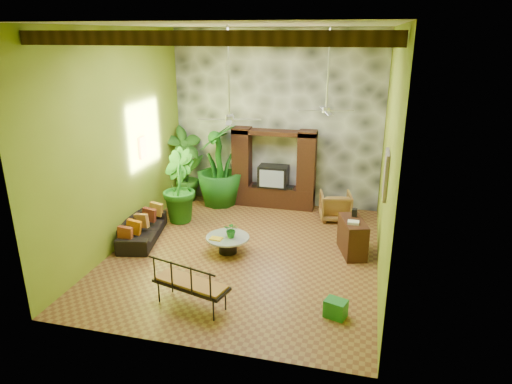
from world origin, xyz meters
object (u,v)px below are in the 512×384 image
(entertainment_center, at_px, (274,175))
(ceiling_fan_front, at_px, (229,109))
(wicker_armchair, at_px, (335,206))
(tall_plant_a, at_px, (185,165))
(tall_plant_b, at_px, (178,186))
(green_bin, at_px, (336,308))
(sofa, at_px, (142,229))
(side_console, at_px, (352,237))
(coffee_table, at_px, (228,242))
(ceiling_fan_back, at_px, (327,101))
(tall_plant_c, at_px, (219,165))
(iron_bench, at_px, (189,282))

(entertainment_center, height_order, ceiling_fan_front, ceiling_fan_front)
(wicker_armchair, bearing_deg, tall_plant_a, -16.39)
(tall_plant_b, relative_size, green_bin, 5.12)
(entertainment_center, relative_size, sofa, 1.23)
(tall_plant_a, distance_m, side_console, 5.63)
(sofa, xyz_separation_m, coffee_table, (2.26, -0.17, -0.03))
(sofa, relative_size, tall_plant_b, 1.00)
(tall_plant_a, bearing_deg, ceiling_fan_back, -22.11)
(ceiling_fan_back, xyz_separation_m, tall_plant_a, (-4.25, 1.73, -2.27))
(coffee_table, xyz_separation_m, side_console, (2.80, 0.66, 0.16))
(tall_plant_c, xyz_separation_m, side_console, (4.00, -2.34, -0.79))
(tall_plant_b, height_order, side_console, tall_plant_b)
(tall_plant_c, distance_m, green_bin, 6.37)
(tall_plant_a, xyz_separation_m, coffee_table, (2.25, -3.02, -0.88))
(sofa, relative_size, coffee_table, 1.94)
(sofa, distance_m, side_console, 5.08)
(ceiling_fan_front, xyz_separation_m, ceiling_fan_back, (1.80, 1.60, 0.00))
(tall_plant_c, height_order, coffee_table, tall_plant_c)
(coffee_table, bearing_deg, iron_bench, -89.84)
(coffee_table, bearing_deg, tall_plant_a, 126.69)
(tall_plant_b, bearing_deg, tall_plant_a, 104.42)
(tall_plant_b, distance_m, coffee_table, 2.54)
(tall_plant_c, bearing_deg, ceiling_fan_back, -28.16)
(ceiling_fan_back, height_order, tall_plant_c, ceiling_fan_back)
(tall_plant_a, xyz_separation_m, iron_bench, (2.26, -5.37, -0.59))
(entertainment_center, height_order, tall_plant_c, tall_plant_c)
(ceiling_fan_back, bearing_deg, tall_plant_a, 157.89)
(entertainment_center, xyz_separation_m, tall_plant_b, (-2.27, -1.68, 0.01))
(ceiling_fan_front, bearing_deg, sofa, 169.15)
(tall_plant_b, bearing_deg, ceiling_fan_back, -3.78)
(ceiling_fan_back, xyz_separation_m, sofa, (-4.25, -1.13, -3.12))
(sofa, xyz_separation_m, tall_plant_a, (0.00, 2.86, 0.85))
(tall_plant_c, bearing_deg, wicker_armchair, -5.84)
(coffee_table, relative_size, iron_bench, 0.65)
(entertainment_center, xyz_separation_m, tall_plant_c, (-1.59, -0.23, 0.24))
(wicker_armchair, bearing_deg, green_bin, 83.24)
(tall_plant_b, height_order, tall_plant_c, tall_plant_c)
(iron_bench, bearing_deg, tall_plant_b, 130.87)
(entertainment_center, distance_m, side_console, 3.57)
(coffee_table, bearing_deg, entertainment_center, 83.07)
(tall_plant_b, bearing_deg, coffee_table, -39.66)
(tall_plant_b, xyz_separation_m, tall_plant_c, (0.68, 1.45, 0.23))
(tall_plant_a, xyz_separation_m, green_bin, (4.90, -4.99, -0.97))
(ceiling_fan_back, height_order, coffee_table, ceiling_fan_back)
(iron_bench, bearing_deg, ceiling_fan_back, 76.59)
(sofa, distance_m, green_bin, 5.35)
(ceiling_fan_front, xyz_separation_m, tall_plant_a, (-2.45, 3.33, -2.27))
(entertainment_center, distance_m, tall_plant_a, 2.66)
(wicker_armchair, bearing_deg, side_console, 93.83)
(tall_plant_a, distance_m, tall_plant_c, 1.06)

